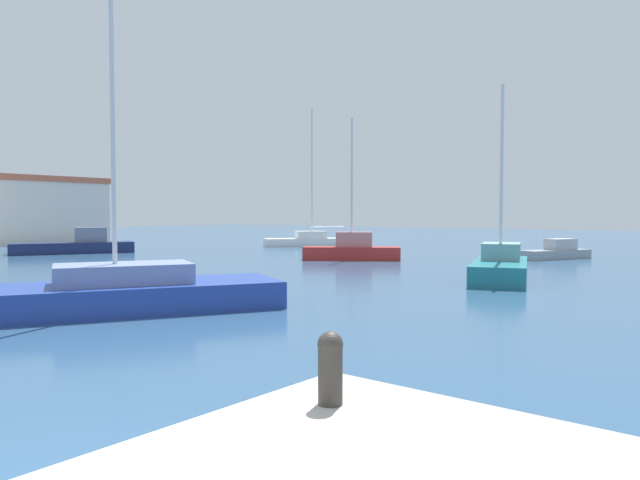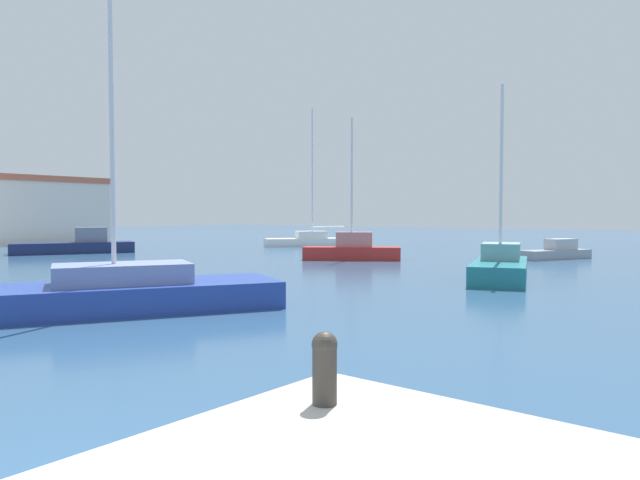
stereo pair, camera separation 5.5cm
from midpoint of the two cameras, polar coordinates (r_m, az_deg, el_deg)
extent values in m
plane|color=#2D5175|center=(29.89, -16.15, -2.43)|extent=(160.00, 160.00, 0.00)
cylinder|color=#38332D|center=(5.01, 0.67, -12.76)|extent=(0.20, 0.20, 0.50)
sphere|color=#38332D|center=(4.95, 0.67, -9.97)|extent=(0.21, 0.21, 0.21)
cube|color=#1E707A|center=(23.70, 16.84, -2.82)|extent=(6.35, 3.84, 0.74)
cube|color=#6B9CA2|center=(24.27, 16.93, -1.05)|extent=(2.24, 1.95, 0.65)
cylinder|color=silver|center=(23.65, 16.95, 6.16)|extent=(0.12, 0.12, 6.67)
cube|color=#19234C|center=(41.13, -22.66, -0.70)|extent=(7.47, 4.81, 0.71)
cube|color=slate|center=(41.18, -21.16, 0.48)|extent=(2.21, 1.91, 0.95)
cube|color=#B22823|center=(32.68, 3.00, -1.29)|extent=(4.14, 5.17, 0.72)
cube|color=#C4716E|center=(32.63, 3.25, 0.05)|extent=(1.87, 2.15, 0.82)
cylinder|color=silver|center=(32.65, 3.01, 5.52)|extent=(0.12, 0.12, 7.04)
cube|color=white|center=(46.70, -0.81, -0.20)|extent=(7.11, 6.00, 0.61)
cube|color=silver|center=(46.66, -0.90, 0.52)|extent=(2.68, 2.48, 0.56)
cylinder|color=silver|center=(46.75, -0.82, 6.40)|extent=(0.12, 0.12, 10.15)
cylinder|color=silver|center=(46.98, 0.77, 1.28)|extent=(2.13, 1.62, 0.08)
cube|color=gray|center=(35.74, 21.52, -1.30)|extent=(4.57, 2.99, 0.52)
cube|color=#ADB0B5|center=(36.06, 22.03, -0.37)|extent=(1.94, 1.52, 0.61)
cube|color=#233D93|center=(16.34, -19.11, -5.25)|extent=(8.75, 6.30, 0.72)
cube|color=#6E7DB1|center=(16.29, -18.39, -3.07)|extent=(3.80, 3.10, 0.52)
cylinder|color=silver|center=(16.61, -19.42, 15.28)|extent=(0.12, 0.12, 11.04)
cube|color=beige|center=(58.66, -26.45, 2.33)|extent=(10.60, 9.70, 5.21)
cube|color=#B25B42|center=(58.73, -26.50, 5.12)|extent=(10.81, 9.89, 0.50)
camera|label=1|loc=(0.03, -90.05, 0.00)|focal=33.37mm
camera|label=2|loc=(0.03, 89.95, 0.00)|focal=33.37mm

